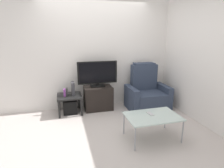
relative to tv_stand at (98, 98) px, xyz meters
name	(u,v)px	position (x,y,z in m)	size (l,w,h in m)	color
ground_plane	(107,124)	(0.01, -0.85, -0.28)	(6.40, 6.40, 0.00)	#BCB2AD
wall_back	(96,54)	(0.01, 0.28, 1.02)	(6.40, 0.06, 2.60)	silver
wall_side	(194,57)	(1.89, -0.85, 1.02)	(0.06, 4.48, 2.60)	silver
tv_stand	(98,98)	(0.00, 0.00, 0.00)	(0.66, 0.44, 0.56)	black
television	(98,73)	(0.00, 0.02, 0.60)	(0.93, 0.20, 0.60)	black
recliner_armchair	(147,93)	(1.17, -0.21, 0.09)	(0.98, 0.78, 1.08)	#2D384C
side_table	(69,98)	(-0.67, -0.06, 0.08)	(0.54, 0.54, 0.42)	black
subwoofer_box	(70,106)	(-0.67, -0.06, -0.13)	(0.31, 0.31, 0.31)	black
book_leftmost	(65,93)	(-0.77, -0.08, 0.22)	(0.05, 0.10, 0.16)	purple
book_middle	(67,92)	(-0.72, -0.08, 0.23)	(0.04, 0.13, 0.18)	#262626
game_console	(73,89)	(-0.58, -0.05, 0.29)	(0.07, 0.20, 0.30)	#333338
coffee_table	(153,117)	(0.64, -1.55, 0.12)	(0.90, 0.60, 0.43)	#B2C6C1
cell_phone	(150,114)	(0.63, -1.48, 0.15)	(0.07, 0.15, 0.01)	#B7B7BC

